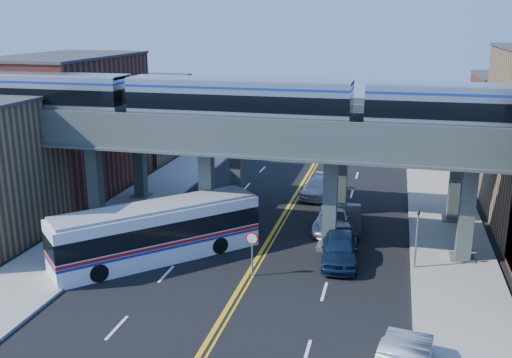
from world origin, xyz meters
TOP-DOWN VIEW (x-y plane):
  - ground at (0.00, 0.00)m, footprint 120.00×120.00m
  - sidewalk_west at (-11.50, 10.00)m, footprint 5.00×70.00m
  - sidewalk_east at (11.50, 10.00)m, footprint 5.00×70.00m
  - building_west_b at (-18.50, 16.00)m, footprint 8.00×14.00m
  - building_west_c at (-18.50, 29.00)m, footprint 8.00×10.00m
  - elevated_viaduct_near at (0.00, 8.00)m, footprint 52.00×3.60m
  - elevated_viaduct_far at (0.00, 15.00)m, footprint 52.00×3.60m
  - transit_train at (-1.82, 8.00)m, footprint 42.87×2.68m
  - stop_sign at (0.30, 3.00)m, footprint 0.76×0.09m
  - traffic_signal at (9.20, 6.00)m, footprint 0.15×0.18m
  - transit_bus at (-5.81, 3.99)m, footprint 10.80×10.92m
  - car_lane_a at (4.88, 6.02)m, footprint 2.58×5.42m
  - car_lane_b at (4.89, 11.78)m, footprint 2.12×4.87m
  - car_lane_c at (4.00, 11.29)m, footprint 2.57×5.48m
  - car_lane_d at (1.80, 18.92)m, footprint 2.68×5.22m

SIDE VIEW (x-z plane):
  - ground at x=0.00m, z-range 0.00..0.00m
  - sidewalk_west at x=-11.50m, z-range 0.00..0.16m
  - sidewalk_east at x=11.50m, z-range 0.00..0.16m
  - car_lane_d at x=1.80m, z-range 0.00..1.45m
  - car_lane_c at x=4.00m, z-range 0.00..1.52m
  - car_lane_b at x=4.89m, z-range 0.00..1.56m
  - car_lane_a at x=4.88m, z-range 0.00..1.79m
  - transit_bus at x=-5.81m, z-range 0.04..3.28m
  - stop_sign at x=0.30m, z-range 0.44..3.07m
  - traffic_signal at x=9.20m, z-range 0.25..4.35m
  - building_west_c at x=-18.50m, z-range 0.00..8.00m
  - building_west_b at x=-18.50m, z-range 0.00..11.00m
  - elevated_viaduct_near at x=0.00m, z-range 2.77..10.17m
  - elevated_viaduct_far at x=0.00m, z-range 2.77..10.17m
  - transit_train at x=-1.82m, z-range 7.53..10.65m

